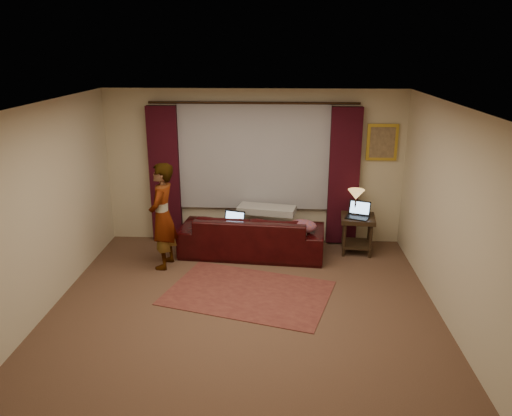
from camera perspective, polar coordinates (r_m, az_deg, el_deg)
The scene contains 20 objects.
floor at distance 6.57m, azimuth -1.42°, elevation -11.64°, with size 5.00×5.00×0.01m, color brown.
ceiling at distance 5.75m, azimuth -1.62°, elevation 11.58°, with size 5.00×5.00×0.02m, color silver.
wall_back at distance 8.43m, azimuth -0.24°, elevation 4.68°, with size 5.00×0.02×2.60m, color beige.
wall_front at distance 3.76m, azimuth -4.43°, elevation -13.13°, with size 5.00×0.02×2.60m, color beige.
wall_left at distance 6.69m, azimuth -23.38°, elevation -0.39°, with size 0.02×5.00×2.60m, color beige.
wall_right at distance 6.36m, azimuth 21.58°, elevation -1.09°, with size 0.02×5.00×2.60m, color beige.
sheer_curtain at distance 8.33m, azimuth -0.27°, elevation 5.92°, with size 2.50×0.05×1.80m, color #96969E.
drape_left at distance 8.56m, azimuth -10.38°, elevation 3.77°, with size 0.50×0.14×2.30m, color black.
drape_right at distance 8.41m, azimuth 10.00°, elevation 3.52°, with size 0.50×0.14×2.30m, color black.
curtain_rod at distance 8.14m, azimuth -0.29°, elevation 11.92°, with size 0.04×0.04×3.40m, color black.
picture_frame at distance 8.46m, azimuth 14.21°, elevation 7.30°, with size 0.50×0.04×0.60m, color gold.
sofa at distance 8.05m, azimuth -0.45°, elevation -2.19°, with size 2.30×0.99×0.93m, color black.
throw_blanket at distance 8.11m, azimuth 1.25°, elevation 1.49°, with size 0.93×0.37×0.11m, color #9B9A95.
clothing_pile at distance 7.81m, azimuth 5.24°, elevation -2.15°, with size 0.47×0.36×0.20m, color #7D4254.
laptop_sofa at distance 7.95m, azimuth -2.80°, elevation -1.50°, with size 0.35×0.38×0.25m, color black, non-canonical shape.
area_rug at distance 6.97m, azimuth -0.89°, elevation -9.66°, with size 2.17×1.45×0.01m, color brown.
end_table at distance 8.33m, azimuth 11.47°, elevation -2.97°, with size 0.54×0.54×0.62m, color black.
tiffany_lamp at distance 8.23m, azimuth 11.31°, elevation 0.63°, with size 0.27×0.27×0.43m, color olive, non-canonical shape.
laptop_table at distance 8.12m, azimuth 11.54°, elevation -0.26°, with size 0.35×0.38×0.25m, color black, non-canonical shape.
person at distance 7.61m, azimuth -10.64°, elevation -0.92°, with size 0.48×0.48×1.63m, color #9B9A95.
Camera 1 is at (0.44, -5.69, 3.24)m, focal length 35.00 mm.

